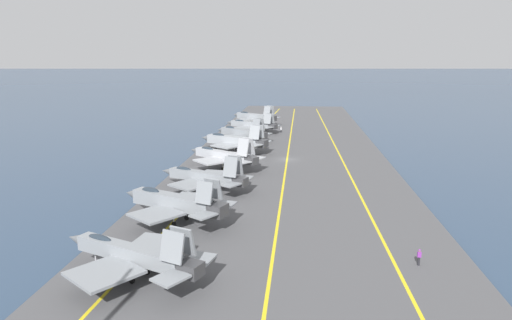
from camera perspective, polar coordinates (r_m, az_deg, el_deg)
name	(u,v)px	position (r m, az deg, el deg)	size (l,w,h in m)	color
ground_plane	(287,161)	(96.84, 3.90, -0.15)	(2000.00, 2000.00, 0.00)	#2D425B
carrier_deck	(287,160)	(96.80, 3.90, -0.04)	(223.07, 42.17, 0.40)	#4C4C4F
deck_stripe_foul_line	(342,161)	(97.13, 10.75, -0.07)	(200.76, 0.36, 0.01)	yellow
deck_stripe_centerline	(287,159)	(96.75, 3.90, 0.08)	(200.76, 0.36, 0.01)	yellow
deck_stripe_edge_line	(233,158)	(97.76, -2.91, 0.22)	(200.76, 0.36, 0.01)	yellow
parked_jet_nearest	(132,254)	(46.42, -15.18, -11.27)	(13.42, 16.76, 5.99)	gray
parked_jet_second	(174,202)	(60.14, -10.21, -5.18)	(13.27, 16.27, 6.39)	gray
parked_jet_third	(205,176)	(73.92, -6.44, -2.06)	(13.16, 16.19, 6.18)	gray
parked_jet_fourth	(223,155)	(88.06, -4.09, 0.58)	(13.25, 16.31, 6.61)	#A8AAAF
parked_jet_fifth	(234,141)	(103.96, -2.78, 2.44)	(12.60, 17.25, 6.58)	#93999E
parked_jet_sixth	(242,133)	(117.30, -1.81, 3.45)	(13.91, 15.47, 6.40)	gray
parked_jet_seventh	(252,125)	(132.27, -0.53, 4.43)	(13.96, 16.87, 5.77)	gray
parked_jet_eighth	(254,117)	(147.17, -0.21, 5.43)	(13.77, 16.50, 6.48)	gray
crew_purple_vest	(419,256)	(50.72, 19.72, -11.28)	(0.27, 0.39, 1.78)	#232328
crew_white_vest	(281,129)	(131.92, 3.14, 3.86)	(0.32, 0.42, 1.78)	#232328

